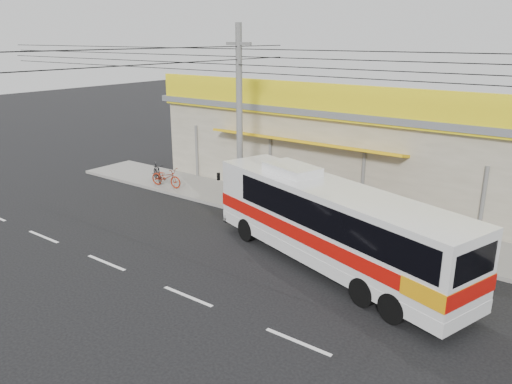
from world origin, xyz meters
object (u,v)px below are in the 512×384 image
coach_bus (335,222)px  motorbike_red (166,177)px  motorbike_dark (157,173)px  utility_pole (239,59)px

coach_bus → motorbike_red: 12.00m
coach_bus → motorbike_dark: coach_bus is taller
utility_pole → motorbike_red: bearing=171.7°
coach_bus → motorbike_dark: size_ratio=6.19×
motorbike_red → coach_bus: bearing=-110.6°
motorbike_dark → utility_pole: size_ratio=0.05×
coach_bus → motorbike_dark: 13.06m
coach_bus → utility_pole: (-5.94, 2.34, 5.04)m
coach_bus → motorbike_red: coach_bus is taller
motorbike_red → motorbike_dark: size_ratio=1.12×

